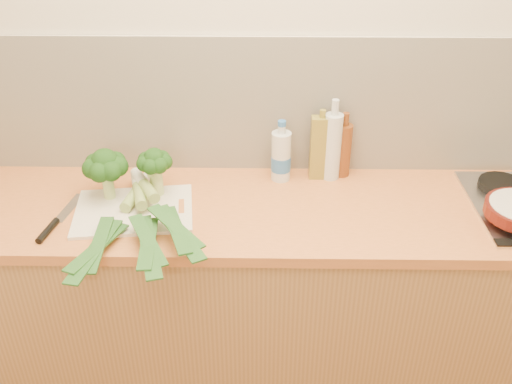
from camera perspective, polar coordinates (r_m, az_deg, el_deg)
room_shell at (r=2.22m, az=1.73°, el=8.58°), size 3.50×3.50×3.50m
counter at (r=2.36m, az=1.52°, el=-10.60°), size 3.20×0.62×0.90m
chopping_board at (r=2.09m, az=-12.11°, el=-1.83°), size 0.45×0.36×0.01m
broccoli_left at (r=2.12m, az=-14.84°, el=2.54°), size 0.16×0.16×0.20m
broccoli_right at (r=2.10m, az=-10.11°, el=2.85°), size 0.13×0.13×0.19m
leek_front at (r=2.07m, az=-12.90°, el=-1.47°), size 0.18×0.70×0.04m
leek_mid at (r=2.02m, az=-11.35°, el=-1.50°), size 0.23×0.65×0.04m
leek_back at (r=2.00m, az=-9.82°, el=-1.06°), size 0.33×0.55×0.04m
chefs_knife at (r=2.09m, az=-19.60°, el=-3.10°), size 0.08×0.32×0.02m
oil_tin at (r=2.22m, az=6.47°, el=4.46°), size 0.08×0.05×0.29m
glass_bottle at (r=2.22m, az=7.63°, el=4.63°), size 0.07×0.07×0.33m
amber_bottle at (r=2.26m, az=8.70°, el=4.26°), size 0.06×0.06×0.27m
water_bottle at (r=2.21m, az=2.52°, el=3.48°), size 0.08×0.08×0.23m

